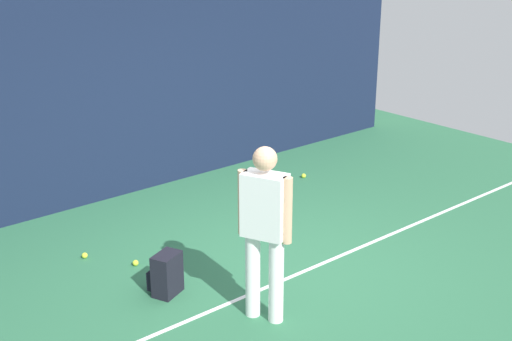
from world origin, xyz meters
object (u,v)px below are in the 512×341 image
tennis_ball_near_player (304,176)px  tennis_ball_by_fence (85,255)px  tennis_player (265,224)px  backpack (166,275)px  tennis_racket (275,222)px  tennis_ball_mid_court (136,263)px

tennis_ball_near_player → tennis_ball_by_fence: same height
tennis_player → backpack: tennis_player is taller
tennis_racket → tennis_ball_mid_court: (-1.93, 0.13, 0.02)m
tennis_player → backpack: 1.32m
backpack → tennis_ball_near_player: backpack is taller
tennis_player → tennis_ball_by_fence: bearing=174.2°
tennis_ball_by_fence → tennis_ball_mid_court: (0.34, -0.52, 0.00)m
tennis_player → tennis_racket: (1.54, 1.57, -0.95)m
backpack → tennis_racket: bearing=173.4°
tennis_player → tennis_ball_near_player: size_ratio=25.76×
tennis_racket → tennis_ball_mid_court: size_ratio=9.31×
tennis_racket → backpack: bearing=164.9°
tennis_ball_mid_court → tennis_ball_by_fence: bearing=123.1°
tennis_ball_near_player → tennis_ball_mid_court: bearing=-166.3°
tennis_ball_near_player → tennis_racket: bearing=-146.2°
backpack → tennis_ball_mid_court: size_ratio=6.67×
tennis_racket → backpack: (-2.00, -0.59, 0.20)m
tennis_player → tennis_ball_mid_court: (-0.39, 1.70, -0.93)m
tennis_player → tennis_ball_by_fence: size_ratio=25.76×
tennis_ball_by_fence → tennis_racket: bearing=-15.9°
tennis_racket → backpack: size_ratio=1.40×
tennis_racket → tennis_ball_near_player: (1.39, 0.93, 0.02)m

